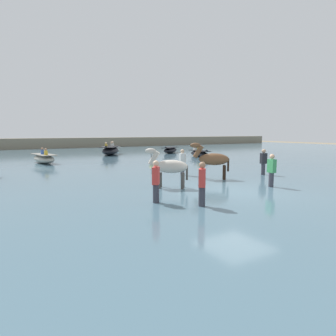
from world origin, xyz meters
name	(u,v)px	position (x,y,z in m)	size (l,w,h in m)	color
ground_plane	(235,198)	(0.00, 0.00, 0.00)	(120.00, 120.00, 0.00)	#84755B
water_surface	(130,167)	(0.00, 10.00, 0.15)	(90.00, 90.00, 0.29)	#476675
horse_lead_pinto	(169,168)	(-1.87, 1.76, 1.11)	(1.52, 1.31, 1.87)	beige
horse_trailing_bay	(212,160)	(1.00, 2.62, 1.18)	(1.64, 1.39, 2.00)	brown
boat_far_offshore	(170,150)	(8.44, 18.54, 0.59)	(3.03, 2.78, 0.74)	black
boat_near_starboard	(110,151)	(2.11, 19.51, 0.70)	(3.28, 4.14, 1.28)	black
boat_distant_east	(111,149)	(4.12, 24.84, 0.56)	(1.79, 2.75, 0.53)	silver
boat_distant_west	(199,153)	(8.14, 13.05, 0.59)	(1.55, 3.15, 1.04)	black
boat_mid_outer	(44,159)	(-4.71, 14.40, 0.62)	(1.53, 3.34, 1.12)	#B2AD9E
person_onlooker_right	(263,164)	(4.18, 2.33, 0.87)	(0.35, 0.25, 1.63)	#383842
person_wading_mid	(271,173)	(1.77, -0.18, 0.87)	(0.23, 0.34, 1.63)	#383842
person_spectator_far	(182,164)	(0.50, 4.38, 0.87)	(0.32, 0.20, 1.63)	#383842
person_wading_close	(202,187)	(-2.54, -1.21, 0.87)	(0.36, 0.37, 1.63)	#383842
person_onlooker_left	(156,185)	(-3.50, -0.12, 0.87)	(0.35, 0.38, 1.63)	#383842
channel_buoy	(151,162)	(1.61, 9.93, 0.46)	(0.31, 0.31, 0.72)	yellow
far_shoreline	(58,144)	(0.00, 35.02, 0.85)	(80.00, 2.40, 1.69)	gray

